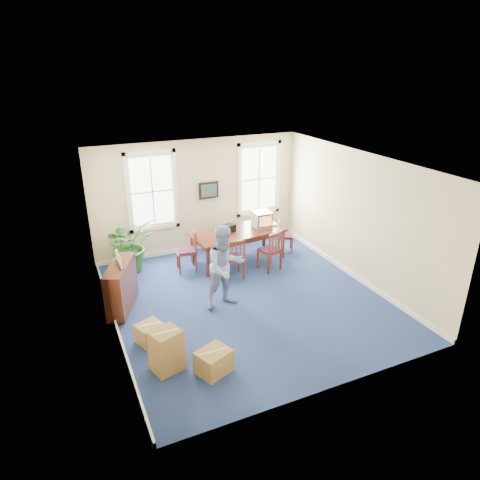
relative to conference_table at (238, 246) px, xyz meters
name	(u,v)px	position (x,y,z in m)	size (l,w,h in m)	color
floor	(247,299)	(-0.70, -2.04, -0.43)	(6.50, 6.50, 0.00)	navy
ceiling	(248,163)	(-0.70, -2.04, 2.77)	(6.50, 6.50, 0.00)	white
wall_back	(198,196)	(-0.70, 1.21, 1.17)	(6.50, 6.50, 0.00)	beige
wall_front	(336,308)	(-0.70, -5.29, 1.17)	(6.50, 6.50, 0.00)	beige
wall_left	(106,260)	(-3.70, -2.04, 1.17)	(6.50, 6.50, 0.00)	beige
wall_right	(358,217)	(2.30, -2.04, 1.17)	(6.50, 6.50, 0.00)	beige
baseboard_back	(201,246)	(-0.70, 1.18, -0.37)	(6.00, 0.04, 0.12)	white
baseboard_left	(117,327)	(-3.67, -2.04, -0.37)	(0.04, 6.50, 0.12)	white
baseboard_right	(350,273)	(2.27, -2.04, -0.37)	(0.04, 6.50, 0.12)	white
window_left	(152,191)	(-2.00, 1.19, 1.47)	(1.40, 0.12, 2.20)	white
window_right	(259,179)	(1.20, 1.19, 1.47)	(1.40, 0.12, 2.20)	white
wall_picture	(209,190)	(-0.40, 1.16, 1.32)	(0.58, 0.06, 0.48)	black
conference_table	(238,246)	(0.00, 0.00, 0.00)	(2.53, 1.15, 0.86)	#4C2013
crt_tv	(262,219)	(0.75, 0.06, 0.65)	(0.47, 0.52, 0.43)	#B7B7BC
game_console	(274,224)	(1.09, 0.00, 0.45)	(0.15, 0.18, 0.05)	white
equipment_bag	(228,228)	(-0.29, 0.06, 0.53)	(0.40, 0.26, 0.20)	black
chair_near_left	(233,257)	(-0.52, -0.86, 0.11)	(0.48, 0.48, 1.08)	maroon
chair_near_right	(270,250)	(0.52, -0.86, 0.12)	(0.50, 0.50, 1.11)	maroon
chair_end_left	(186,251)	(-1.49, 0.00, 0.12)	(0.50, 0.50, 1.11)	maroon
chair_end_right	(285,236)	(1.49, 0.00, 0.04)	(0.42, 0.42, 0.94)	maroon
man	(225,267)	(-1.23, -2.07, 0.53)	(0.94, 0.72, 1.92)	#899CCB
credenza	(121,287)	(-3.38, -1.25, 0.10)	(0.38, 1.34, 1.06)	#4C2013
brochure_rack	(119,260)	(-3.36, -1.25, 0.76)	(0.11, 0.60, 0.26)	#99999E
potted_plant	(129,245)	(-2.83, 0.62, 0.28)	(1.27, 1.11, 1.42)	#1B4C19
cardboard_boxes	(176,343)	(-2.81, -3.56, -0.02)	(1.45, 1.45, 0.83)	#A17941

